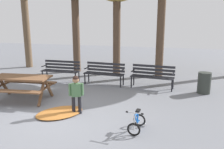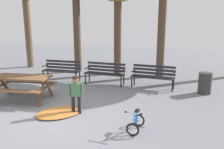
% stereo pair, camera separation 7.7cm
% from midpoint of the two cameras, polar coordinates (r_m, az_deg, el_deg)
% --- Properties ---
extents(ground, '(36.00, 36.00, 0.00)m').
position_cam_midpoint_polar(ground, '(6.14, -13.31, -10.73)').
color(ground, slate).
extents(picnic_table, '(1.96, 1.56, 0.79)m').
position_cam_midpoint_polar(picnic_table, '(7.75, -21.34, -1.66)').
color(picnic_table, brown).
rests_on(picnic_table, ground).
extents(park_bench_far_left, '(1.61, 0.49, 0.85)m').
position_cam_midpoint_polar(park_bench_far_left, '(9.82, -12.17, 1.39)').
color(park_bench_far_left, '#232328').
rests_on(park_bench_far_left, ground).
extents(park_bench_left, '(1.62, 0.54, 0.85)m').
position_cam_midpoint_polar(park_bench_left, '(9.08, -1.50, 0.75)').
color(park_bench_left, '#232328').
rests_on(park_bench_left, ground).
extents(park_bench_right, '(1.63, 0.57, 0.85)m').
position_cam_midpoint_polar(park_bench_right, '(8.67, 10.48, -0.06)').
color(park_bench_right, '#232328').
rests_on(park_bench_right, ground).
extents(child_standing, '(0.37, 0.25, 1.05)m').
position_cam_midpoint_polar(child_standing, '(6.21, -8.67, -4.17)').
color(child_standing, black).
rests_on(child_standing, ground).
extents(kids_bicycle, '(0.39, 0.58, 0.54)m').
position_cam_midpoint_polar(kids_bicycle, '(5.33, 6.38, -11.84)').
color(kids_bicycle, black).
rests_on(kids_bicycle, ground).
extents(leaf_pile, '(1.51, 1.57, 0.07)m').
position_cam_midpoint_polar(leaf_pile, '(6.44, -12.66, -9.18)').
color(leaf_pile, '#B26B2D').
rests_on(leaf_pile, ground).
extents(trash_bin, '(0.44, 0.44, 0.74)m').
position_cam_midpoint_polar(trash_bin, '(8.53, 22.40, -2.02)').
color(trash_bin, '#2D332D').
rests_on(trash_bin, ground).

